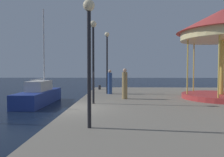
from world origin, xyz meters
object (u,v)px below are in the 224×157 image
object	(u,v)px
sailboat_blue	(39,95)
carousel	(222,32)
person_by_the_water	(125,84)
bollard_south	(99,87)
lamp_post_mid_promenade	(93,47)
lamp_post_far_end	(107,52)
person_near_carousel	(110,83)
lamp_post_near_edge	(89,40)

from	to	relation	value
sailboat_blue	carousel	world-z (taller)	sailboat_blue
carousel	person_by_the_water	world-z (taller)	carousel
bollard_south	person_by_the_water	size ratio (longest dim) A/B	0.21
carousel	lamp_post_mid_promenade	world-z (taller)	carousel
carousel	lamp_post_far_end	xyz separation A→B (m)	(-7.29, 2.63, -0.99)
person_near_carousel	lamp_post_near_edge	bearing A→B (deg)	-91.90
lamp_post_near_edge	lamp_post_far_end	size ratio (longest dim) A/B	0.84
lamp_post_far_end	bollard_south	size ratio (longest dim) A/B	11.72
lamp_post_mid_promenade	lamp_post_far_end	world-z (taller)	lamp_post_far_end
sailboat_blue	bollard_south	bearing A→B (deg)	38.20
bollard_south	carousel	bearing A→B (deg)	-36.37
carousel	person_near_carousel	xyz separation A→B (m)	(-7.08, 2.51, -3.29)
sailboat_blue	lamp_post_mid_promenade	world-z (taller)	sailboat_blue
lamp_post_mid_promenade	person_near_carousel	bearing A→B (deg)	80.96
sailboat_blue	lamp_post_near_edge	distance (m)	10.98
lamp_post_near_edge	bollard_south	world-z (taller)	lamp_post_near_edge
carousel	person_near_carousel	bearing A→B (deg)	160.47
person_by_the_water	person_near_carousel	xyz separation A→B (m)	(-1.03, 2.65, -0.04)
lamp_post_mid_promenade	lamp_post_near_edge	bearing A→B (deg)	-84.88
lamp_post_far_end	bollard_south	world-z (taller)	lamp_post_far_end
lamp_post_near_edge	bollard_south	distance (m)	12.98
sailboat_blue	lamp_post_near_edge	xyz separation A→B (m)	(5.16, -9.27, 2.84)
lamp_post_near_edge	person_by_the_water	xyz separation A→B (m)	(1.33, 6.55, -1.84)
lamp_post_far_end	person_by_the_water	xyz separation A→B (m)	(1.25, -2.77, -2.27)
carousel	person_near_carousel	size ratio (longest dim) A/B	3.03
lamp_post_near_edge	lamp_post_mid_promenade	size ratio (longest dim) A/B	0.89
lamp_post_far_end	bollard_south	xyz separation A→B (m)	(-0.88, 3.39, -2.97)
lamp_post_near_edge	bollard_south	xyz separation A→B (m)	(-0.79, 12.71, -2.54)
sailboat_blue	lamp_post_far_end	xyz separation A→B (m)	(5.25, 0.04, 3.27)
sailboat_blue	person_near_carousel	xyz separation A→B (m)	(5.46, -0.07, 0.96)
sailboat_blue	carousel	xyz separation A→B (m)	(12.54, -2.58, 4.26)
carousel	person_by_the_water	size ratio (longest dim) A/B	2.91
sailboat_blue	lamp_post_mid_promenade	distance (m)	7.31
lamp_post_near_edge	lamp_post_mid_promenade	distance (m)	4.68
lamp_post_near_edge	person_by_the_water	bearing A→B (deg)	78.48
sailboat_blue	person_by_the_water	distance (m)	7.11
person_by_the_water	person_near_carousel	distance (m)	2.84
lamp_post_near_edge	lamp_post_mid_promenade	bearing A→B (deg)	95.12
sailboat_blue	lamp_post_far_end	world-z (taller)	sailboat_blue
lamp_post_mid_promenade	person_near_carousel	distance (m)	5.08
lamp_post_far_end	person_near_carousel	xyz separation A→B (m)	(0.22, -0.12, -2.30)
lamp_post_far_end	person_near_carousel	distance (m)	2.32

